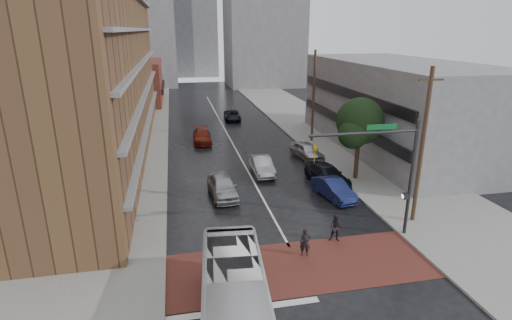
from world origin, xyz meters
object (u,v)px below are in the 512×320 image
pedestrian_b (337,228)px  car_travel_b (262,165)px  suv_travel (232,115)px  car_parked_near (334,189)px  car_parked_mid (327,175)px  car_travel_c (202,136)px  car_parked_far (307,151)px  transit_bus (236,320)px  car_travel_a (223,186)px  pedestrian_a (305,242)px

pedestrian_b → car_travel_b: 12.44m
suv_travel → car_parked_near: (3.46, -28.26, 0.07)m
car_parked_near → car_parked_mid: 2.99m
car_travel_c → car_parked_far: size_ratio=1.06×
transit_bus → suv_travel: 42.12m
transit_bus → pedestrian_b: (7.13, 7.37, -0.67)m
car_travel_b → suv_travel: car_travel_b is taller
car_travel_c → suv_travel: 11.84m
transit_bus → car_travel_c: bearing=93.4°
pedestrian_b → car_travel_a: bearing=147.0°
pedestrian_a → suv_travel: (1.15, 35.47, -0.16)m
pedestrian_a → car_travel_c: 25.03m
pedestrian_a → suv_travel: bearing=106.6°
transit_bus → pedestrian_a: size_ratio=6.75×
pedestrian_a → car_travel_b: (0.51, 13.46, -0.06)m
car_parked_near → transit_bus: bearing=-135.8°
car_travel_a → car_travel_b: 5.85m
suv_travel → car_travel_a: bearing=-96.0°
suv_travel → car_parked_mid: size_ratio=0.92×
pedestrian_a → car_parked_near: pedestrian_a is taller
car_parked_near → car_parked_far: (1.10, 9.54, 0.07)m
suv_travel → car_parked_mid: bearing=-76.9°
car_travel_b → car_parked_near: size_ratio=1.05×
transit_bus → pedestrian_a: transit_bus is taller
car_travel_a → car_parked_mid: (8.69, 0.98, -0.07)m
car_travel_b → car_parked_near: car_travel_b is taller
transit_bus → car_parked_near: (9.42, 13.42, -0.81)m
car_parked_mid → suv_travel: bearing=88.7°
pedestrian_a → car_parked_near: (4.61, 7.21, -0.09)m
pedestrian_a → car_travel_b: 13.47m
pedestrian_b → car_travel_a: 9.87m
pedestrian_a → car_travel_c: (-3.82, 24.73, -0.11)m
car_parked_near → car_parked_mid: (0.62, 2.92, 0.02)m
pedestrian_b → car_travel_c: (-6.14, 23.58, -0.15)m
pedestrian_b → car_parked_far: 15.96m
car_parked_far → pedestrian_b: bearing=-112.4°
transit_bus → car_travel_a: 15.45m
car_travel_a → car_parked_far: (9.17, 7.59, -0.03)m
car_travel_a → car_travel_b: size_ratio=1.05×
transit_bus → car_parked_mid: size_ratio=2.14×
pedestrian_a → car_parked_mid: pedestrian_a is taller
pedestrian_a → car_parked_far: size_ratio=0.35×
pedestrian_a → car_parked_mid: bearing=81.2°
car_travel_a → car_parked_far: 11.90m
suv_travel → pedestrian_b: bearing=-84.1°
car_travel_b → car_parked_far: bearing=32.5°
car_travel_b → car_travel_c: (-4.33, 11.27, -0.04)m
car_travel_a → suv_travel: car_travel_a is taller
car_parked_far → transit_bus: bearing=-124.8°
transit_bus → car_travel_a: (1.35, 15.37, -0.71)m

